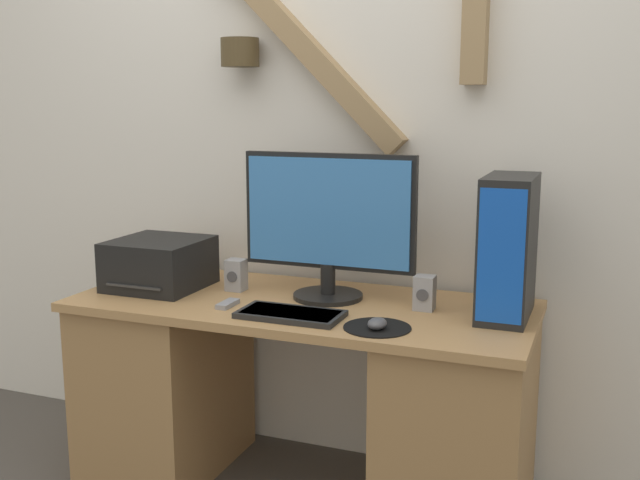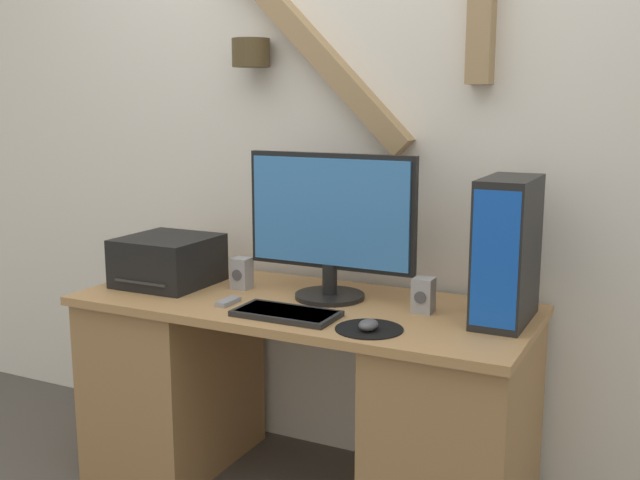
# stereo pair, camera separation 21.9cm
# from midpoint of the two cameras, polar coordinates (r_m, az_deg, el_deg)

# --- Properties ---
(wall_back) EXTENTS (6.40, 0.19, 2.70)m
(wall_back) POSITION_cam_midpoint_polar(r_m,az_deg,el_deg) (2.83, 4.50, 9.96)
(wall_back) COLOR white
(wall_back) RESTS_ON ground_plane
(desk) EXTENTS (1.57, 0.66, 0.71)m
(desk) POSITION_cam_midpoint_polar(r_m,az_deg,el_deg) (2.69, 1.02, -11.72)
(desk) COLOR tan
(desk) RESTS_ON ground_plane
(monitor) EXTENTS (0.62, 0.24, 0.50)m
(monitor) POSITION_cam_midpoint_polar(r_m,az_deg,el_deg) (2.56, 3.23, 1.46)
(monitor) COLOR black
(monitor) RESTS_ON desk
(keyboard) EXTENTS (0.33, 0.17, 0.02)m
(keyboard) POSITION_cam_midpoint_polar(r_m,az_deg,el_deg) (2.40, 0.03, -5.63)
(keyboard) COLOR black
(keyboard) RESTS_ON desk
(mousepad) EXTENTS (0.21, 0.21, 0.00)m
(mousepad) POSITION_cam_midpoint_polar(r_m,az_deg,el_deg) (2.28, 6.54, -6.79)
(mousepad) COLOR black
(mousepad) RESTS_ON desk
(mouse) EXTENTS (0.06, 0.08, 0.03)m
(mouse) POSITION_cam_midpoint_polar(r_m,az_deg,el_deg) (2.26, 6.51, -6.48)
(mouse) COLOR #4C4C51
(mouse) RESTS_ON mousepad
(computer_tower) EXTENTS (0.15, 0.32, 0.45)m
(computer_tower) POSITION_cam_midpoint_polar(r_m,az_deg,el_deg) (2.39, 16.61, -0.80)
(computer_tower) COLOR black
(computer_tower) RESTS_ON desk
(printer) EXTENTS (0.32, 0.33, 0.18)m
(printer) POSITION_cam_midpoint_polar(r_m,az_deg,el_deg) (2.83, -9.35, -1.58)
(printer) COLOR black
(printer) RESTS_ON desk
(speaker_left) EXTENTS (0.07, 0.07, 0.11)m
(speaker_left) POSITION_cam_midpoint_polar(r_m,az_deg,el_deg) (2.74, -3.73, -2.57)
(speaker_left) COLOR #99999E
(speaker_left) RESTS_ON desk
(speaker_right) EXTENTS (0.07, 0.07, 0.11)m
(speaker_right) POSITION_cam_midpoint_polar(r_m,az_deg,el_deg) (2.47, 10.41, -4.19)
(speaker_right) COLOR #99999E
(speaker_right) RESTS_ON desk
(remote_control) EXTENTS (0.04, 0.10, 0.02)m
(remote_control) POSITION_cam_midpoint_polar(r_m,az_deg,el_deg) (2.55, -4.58, -4.74)
(remote_control) COLOR gray
(remote_control) RESTS_ON desk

